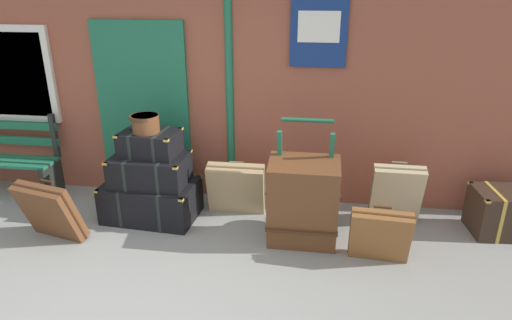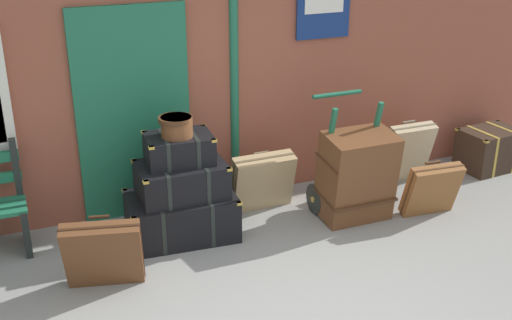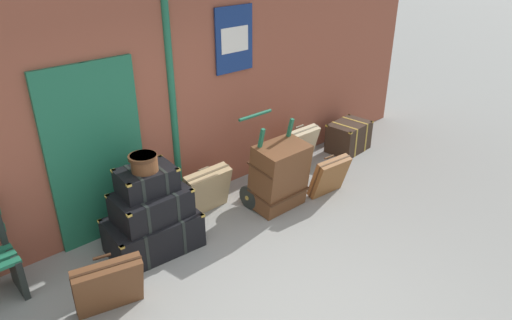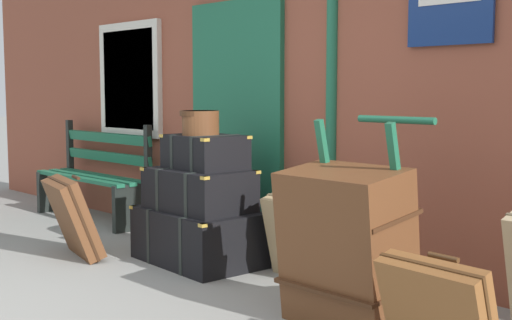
% 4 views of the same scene
% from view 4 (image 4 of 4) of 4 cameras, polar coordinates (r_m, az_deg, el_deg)
% --- Properties ---
extents(brick_facade, '(10.40, 0.35, 3.20)m').
position_cam_4_polar(brick_facade, '(5.56, 3.55, 8.48)').
color(brick_facade, brown).
rests_on(brick_facade, ground).
extents(platform_bench, '(1.60, 0.43, 1.01)m').
position_cam_4_polar(platform_bench, '(7.25, -13.38, -1.40)').
color(platform_bench, '#1E6647').
rests_on(platform_bench, ground).
extents(steamer_trunk_base, '(1.05, 0.72, 0.43)m').
position_cam_4_polar(steamer_trunk_base, '(5.35, -4.84, -6.38)').
color(steamer_trunk_base, black).
rests_on(steamer_trunk_base, ground).
extents(steamer_trunk_middle, '(0.82, 0.56, 0.33)m').
position_cam_4_polar(steamer_trunk_middle, '(5.27, -4.78, -2.48)').
color(steamer_trunk_middle, black).
rests_on(steamer_trunk_middle, steamer_trunk_base).
extents(steamer_trunk_top, '(0.64, 0.49, 0.27)m').
position_cam_4_polar(steamer_trunk_top, '(5.27, -4.30, 0.70)').
color(steamer_trunk_top, black).
rests_on(steamer_trunk_top, steamer_trunk_middle).
extents(round_hatbox, '(0.31, 0.30, 0.19)m').
position_cam_4_polar(round_hatbox, '(5.25, -4.70, 3.28)').
color(round_hatbox, brown).
rests_on(round_hatbox, steamer_trunk_top).
extents(porters_trolley, '(0.71, 0.64, 1.19)m').
position_cam_4_polar(porters_trolley, '(4.09, 9.11, -9.41)').
color(porters_trolley, black).
rests_on(porters_trolley, ground).
extents(large_brown_trunk, '(0.70, 0.54, 0.92)m').
position_cam_4_polar(large_brown_trunk, '(3.91, 7.59, -7.22)').
color(large_brown_trunk, brown).
rests_on(large_brown_trunk, ground).
extents(suitcase_brown, '(0.66, 0.33, 0.62)m').
position_cam_4_polar(suitcase_brown, '(4.84, 4.39, -6.53)').
color(suitcase_brown, tan).
rests_on(suitcase_brown, ground).
extents(suitcase_oxblood, '(0.69, 0.50, 0.66)m').
position_cam_4_polar(suitcase_oxblood, '(5.66, -15.10, -4.67)').
color(suitcase_oxblood, brown).
rests_on(suitcase_oxblood, ground).
extents(suitcase_beige, '(0.57, 0.34, 0.58)m').
position_cam_4_polar(suitcase_beige, '(3.37, 15.06, -12.66)').
color(suitcase_beige, brown).
rests_on(suitcase_beige, ground).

